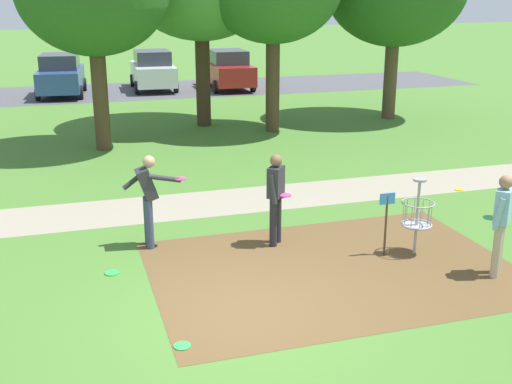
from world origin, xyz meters
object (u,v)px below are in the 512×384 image
object	(u,v)px
player_waiting_left	(148,195)
player_throwing	(276,194)
parked_car_center_left	(153,70)
frisbee_mid_grass	(182,346)
frisbee_by_tee	(112,273)
player_foreground_watching	(501,220)
parked_car_center_right	(228,69)
disc_golf_basket	(414,214)
parked_car_leftmost	(61,75)
frisbee_near_basket	(459,190)

from	to	relation	value
player_waiting_left	player_throwing	bearing A→B (deg)	-14.42
player_waiting_left	parked_car_center_left	world-z (taller)	parked_car_center_left
frisbee_mid_grass	parked_car_center_left	bearing A→B (deg)	82.58
player_throwing	frisbee_by_tee	bearing A→B (deg)	-171.70
frisbee_by_tee	player_throwing	bearing A→B (deg)	8.30
player_foreground_watching	frisbee_by_tee	bearing A→B (deg)	162.49
player_waiting_left	frisbee_mid_grass	distance (m)	3.75
frisbee_by_tee	parked_car_center_right	world-z (taller)	parked_car_center_right
player_foreground_watching	player_waiting_left	distance (m)	6.01
disc_golf_basket	parked_car_leftmost	bearing A→B (deg)	105.17
frisbee_by_tee	parked_car_center_right	bearing A→B (deg)	70.15
parked_car_center_left	parked_car_center_right	distance (m)	3.59
frisbee_mid_grass	frisbee_near_basket	bearing A→B (deg)	33.30
player_waiting_left	parked_car_center_right	world-z (taller)	parked_car_center_right
frisbee_near_basket	parked_car_center_right	distance (m)	17.76
frisbee_near_basket	parked_car_leftmost	size ratio (longest dim) A/B	0.05
frisbee_near_basket	frisbee_mid_grass	bearing A→B (deg)	-146.70
disc_golf_basket	player_waiting_left	xyz separation A→B (m)	(-4.40, 1.71, 0.23)
disc_golf_basket	player_foreground_watching	world-z (taller)	player_foreground_watching
player_throwing	frisbee_near_basket	size ratio (longest dim) A/B	7.99
frisbee_near_basket	frisbee_by_tee	xyz separation A→B (m)	(-8.25, -2.37, 0.00)
frisbee_by_tee	frisbee_near_basket	bearing A→B (deg)	15.99
disc_golf_basket	player_throwing	size ratio (longest dim) A/B	0.81
player_waiting_left	frisbee_near_basket	bearing A→B (deg)	10.28
player_foreground_watching	player_throwing	bearing A→B (deg)	142.25
frisbee_by_tee	parked_car_leftmost	world-z (taller)	parked_car_leftmost
player_throwing	player_foreground_watching	bearing A→B (deg)	-37.75
player_foreground_watching	player_throwing	distance (m)	3.83
player_waiting_left	parked_car_leftmost	distance (m)	19.24
disc_golf_basket	frisbee_by_tee	world-z (taller)	disc_golf_basket
player_throwing	player_waiting_left	bearing A→B (deg)	165.58
frisbee_mid_grass	parked_car_leftmost	size ratio (longest dim) A/B	0.05
player_waiting_left	parked_car_center_right	xyz separation A→B (m)	(6.46, 19.06, -0.06)
player_foreground_watching	disc_golf_basket	bearing A→B (deg)	125.33
player_throwing	parked_car_center_left	xyz separation A→B (m)	(0.73, 20.42, -0.05)
frisbee_by_tee	player_waiting_left	bearing A→B (deg)	52.13
player_throwing	parked_car_center_left	world-z (taller)	parked_car_center_left
disc_golf_basket	parked_car_center_left	distance (m)	21.61
disc_golf_basket	frisbee_near_basket	xyz separation A→B (m)	(3.07, 3.06, -0.74)
frisbee_near_basket	frisbee_by_tee	world-z (taller)	same
disc_golf_basket	parked_car_center_right	xyz separation A→B (m)	(2.06, 20.77, 0.17)
disc_golf_basket	player_foreground_watching	size ratio (longest dim) A/B	0.81
player_throwing	frisbee_mid_grass	xyz separation A→B (m)	(-2.33, -3.04, -0.96)
player_foreground_watching	parked_car_center_left	size ratio (longest dim) A/B	0.40
player_foreground_watching	frisbee_near_basket	world-z (taller)	player_foreground_watching
frisbee_by_tee	parked_car_leftmost	distance (m)	20.23
player_foreground_watching	parked_car_leftmost	size ratio (longest dim) A/B	0.39
disc_golf_basket	frisbee_mid_grass	xyz separation A→B (m)	(-4.50, -1.91, -0.74)
player_throwing	disc_golf_basket	bearing A→B (deg)	-27.60
frisbee_by_tee	frisbee_mid_grass	distance (m)	2.69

